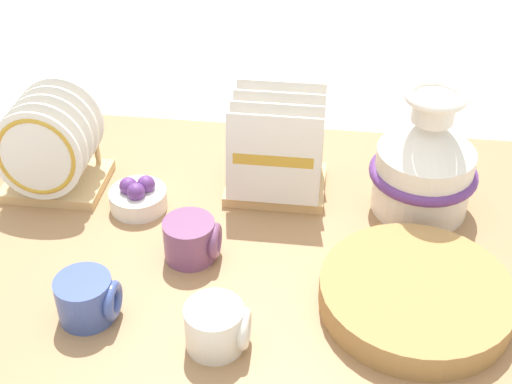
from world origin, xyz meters
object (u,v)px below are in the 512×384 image
object	(u,v)px
mug_cobalt_glaze	(88,299)
mug_cream_glaze	(217,327)
dish_rack_round_plates	(50,155)
wicker_charger_stack	(416,295)
mug_plum_glaze	(192,240)
fruit_bowl	(138,197)
dish_rack_square_plates	(276,160)
ceramic_vase	(425,163)

from	to	relation	value
mug_cobalt_glaze	mug_cream_glaze	size ratio (longest dim) A/B	1.00
dish_rack_round_plates	wicker_charger_stack	bearing A→B (deg)	-19.60
mug_plum_glaze	mug_cobalt_glaze	bearing A→B (deg)	-129.46
mug_cobalt_glaze	dish_rack_round_plates	bearing A→B (deg)	118.06
wicker_charger_stack	fruit_bowl	bearing A→B (deg)	158.33
dish_rack_square_plates	mug_plum_glaze	xyz separation A→B (m)	(-0.14, -0.24, -0.03)
dish_rack_square_plates	fruit_bowl	distance (m)	0.30
mug_cream_glaze	fruit_bowl	xyz separation A→B (m)	(-0.23, 0.36, -0.01)
dish_rack_round_plates	dish_rack_square_plates	distance (m)	0.48
ceramic_vase	mug_cream_glaze	distance (m)	0.56
wicker_charger_stack	mug_plum_glaze	xyz separation A→B (m)	(-0.42, 0.08, 0.01)
mug_cobalt_glaze	mug_cream_glaze	bearing A→B (deg)	-8.92
dish_rack_round_plates	dish_rack_square_plates	xyz separation A→B (m)	(0.48, 0.06, -0.01)
mug_cobalt_glaze	mug_plum_glaze	bearing A→B (deg)	50.54
mug_cobalt_glaze	fruit_bowl	world-z (taller)	mug_cobalt_glaze
dish_rack_square_plates	mug_cream_glaze	xyz separation A→B (m)	(-0.05, -0.46, -0.03)
mug_cream_glaze	mug_plum_glaze	bearing A→B (deg)	111.80
mug_cream_glaze	mug_cobalt_glaze	bearing A→B (deg)	171.08
dish_rack_square_plates	mug_plum_glaze	bearing A→B (deg)	-119.16
ceramic_vase	fruit_bowl	size ratio (longest dim) A/B	2.28
ceramic_vase	dish_rack_square_plates	distance (m)	0.31
ceramic_vase	mug_cobalt_glaze	bearing A→B (deg)	-146.24
mug_cobalt_glaze	fruit_bowl	distance (m)	0.32
dish_rack_square_plates	fruit_bowl	world-z (taller)	dish_rack_square_plates
mug_cream_glaze	dish_rack_round_plates	bearing A→B (deg)	136.79
dish_rack_round_plates	mug_cobalt_glaze	xyz separation A→B (m)	(0.20, -0.37, -0.04)
mug_cream_glaze	wicker_charger_stack	bearing A→B (deg)	21.63
dish_rack_square_plates	fruit_bowl	size ratio (longest dim) A/B	1.81
mug_cobalt_glaze	mug_plum_glaze	distance (m)	0.23
ceramic_vase	mug_cobalt_glaze	distance (m)	0.71
ceramic_vase	wicker_charger_stack	bearing A→B (deg)	-94.45
fruit_bowl	mug_plum_glaze	bearing A→B (deg)	-44.10
dish_rack_square_plates	mug_cobalt_glaze	distance (m)	0.51
wicker_charger_stack	mug_cobalt_glaze	distance (m)	0.57
mug_plum_glaze	fruit_bowl	distance (m)	0.20
wicker_charger_stack	mug_cream_glaze	size ratio (longest dim) A/B	3.15
dish_rack_round_plates	fruit_bowl	size ratio (longest dim) A/B	1.82
wicker_charger_stack	mug_plum_glaze	bearing A→B (deg)	168.67
mug_plum_glaze	ceramic_vase	bearing A→B (deg)	25.92
dish_rack_square_plates	wicker_charger_stack	distance (m)	0.44
ceramic_vase	fruit_bowl	bearing A→B (deg)	-172.71
dish_rack_square_plates	ceramic_vase	bearing A→B (deg)	-5.55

